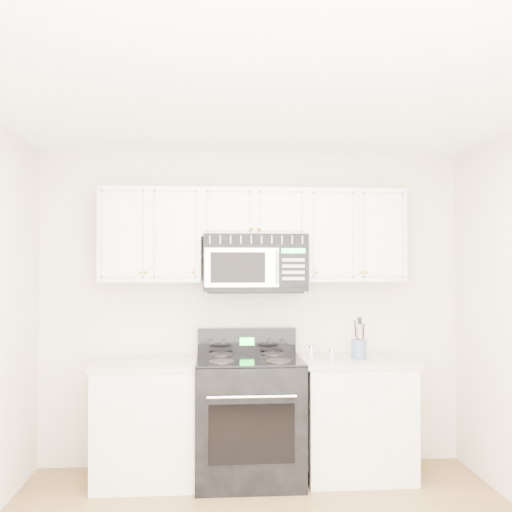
{
  "coord_description": "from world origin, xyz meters",
  "views": [
    {
      "loc": [
        -0.31,
        -3.02,
        1.66
      ],
      "look_at": [
        0.0,
        1.3,
        1.72
      ],
      "focal_mm": 40.0,
      "sensor_mm": 36.0,
      "label": 1
    }
  ],
  "objects": [
    {
      "name": "room",
      "position": [
        0.0,
        0.0,
        1.3
      ],
      "size": [
        3.51,
        3.51,
        2.61
      ],
      "color": "olive",
      "rests_on": "ground"
    },
    {
      "name": "range",
      "position": [
        -0.05,
        1.41,
        0.48
      ],
      "size": [
        0.81,
        0.74,
        1.13
      ],
      "color": "black",
      "rests_on": "ground"
    },
    {
      "name": "utensil_crock",
      "position": [
        0.82,
        1.4,
        1.0
      ],
      "size": [
        0.12,
        0.12,
        0.32
      ],
      "color": "#485485",
      "rests_on": "base_cabinet_right"
    },
    {
      "name": "shaker_pepper",
      "position": [
        0.59,
        1.32,
        0.97
      ],
      "size": [
        0.04,
        0.04,
        0.09
      ],
      "color": "silver",
      "rests_on": "base_cabinet_right"
    },
    {
      "name": "base_cabinet_right",
      "position": [
        0.8,
        1.44,
        0.43
      ],
      "size": [
        0.86,
        0.65,
        0.92
      ],
      "color": "beige",
      "rests_on": "ground"
    },
    {
      "name": "shaker_salt",
      "position": [
        0.45,
        1.45,
        0.97
      ],
      "size": [
        0.04,
        0.04,
        0.1
      ],
      "color": "silver",
      "rests_on": "base_cabinet_right"
    },
    {
      "name": "microwave",
      "position": [
        0.01,
        1.54,
        1.68
      ],
      "size": [
        0.81,
        0.46,
        0.45
      ],
      "color": "black",
      "rests_on": "ground"
    },
    {
      "name": "base_cabinet_left",
      "position": [
        -0.8,
        1.44,
        0.43
      ],
      "size": [
        0.86,
        0.65,
        0.92
      ],
      "color": "beige",
      "rests_on": "ground"
    },
    {
      "name": "upper_cabinets",
      "position": [
        0.0,
        1.58,
        1.93
      ],
      "size": [
        2.44,
        0.37,
        0.75
      ],
      "color": "beige",
      "rests_on": "ground"
    }
  ]
}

